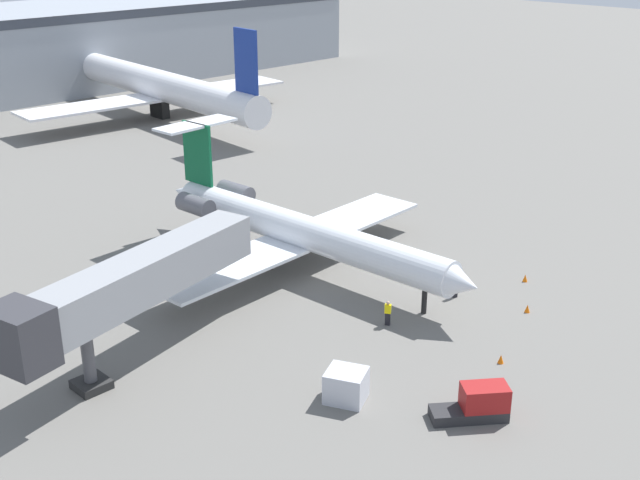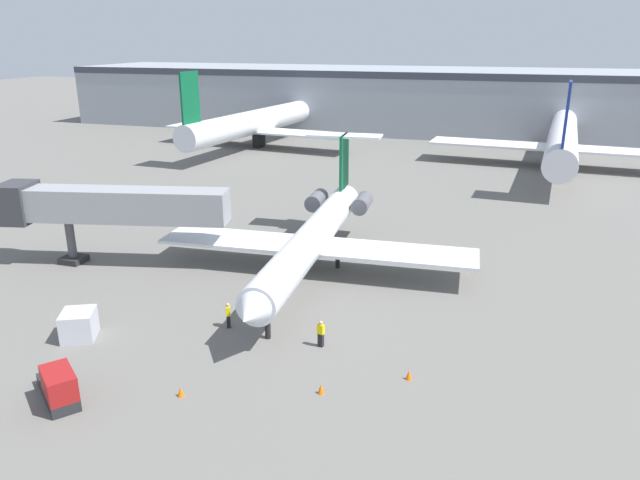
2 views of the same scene
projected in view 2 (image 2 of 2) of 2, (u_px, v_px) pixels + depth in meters
The scene contains 13 objects.
ground_plane at pixel (296, 288), 44.38m from camera, with size 400.00×400.00×0.10m, color #66635E.
regional_jet at pixel (315, 234), 46.70m from camera, with size 25.38×29.56×9.26m.
jet_bridge at pixel (101, 206), 47.50m from camera, with size 18.55×6.83×6.65m.
ground_crew_marshaller at pixel (321, 333), 35.68m from camera, with size 0.45×0.36×1.69m.
ground_crew_loader at pixel (228, 315), 38.05m from camera, with size 0.42×0.48×1.69m.
baggage_tug_lead at pixel (59, 387), 30.28m from camera, with size 4.00×3.59×1.90m.
cargo_container_uld at pixel (79, 325), 36.72m from camera, with size 2.64×2.72×1.76m.
traffic_cone_near at pixel (181, 392), 30.87m from camera, with size 0.36×0.36×0.55m.
traffic_cone_mid at pixel (409, 375), 32.40m from camera, with size 0.36×0.36×0.55m.
traffic_cone_far at pixel (321, 389), 31.12m from camera, with size 0.36×0.36×0.55m.
terminal_building at pixel (437, 100), 117.12m from camera, with size 148.70×25.74×11.79m.
parked_airliner_west_end at pixel (258, 122), 99.37m from camera, with size 34.70×40.91×13.29m.
parked_airliner_west_mid at pixel (563, 138), 83.60m from camera, with size 37.08×43.88×13.26m.
Camera 2 is at (13.94, -38.41, 17.73)m, focal length 33.39 mm.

